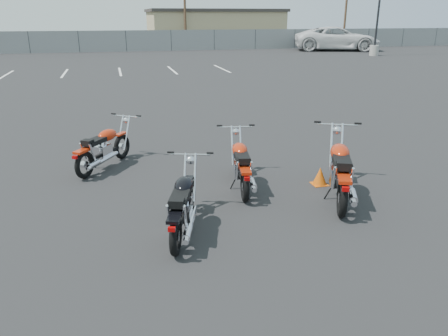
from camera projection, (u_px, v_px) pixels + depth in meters
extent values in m
plane|color=black|center=(221.00, 221.00, 6.81)|extent=(120.00, 120.00, 0.00)
torus|color=black|center=(122.00, 146.00, 9.69)|extent=(0.39, 0.51, 0.55)
cylinder|color=silver|center=(122.00, 146.00, 9.69)|extent=(0.16, 0.17, 0.15)
torus|color=black|center=(85.00, 165.00, 8.50)|extent=(0.39, 0.51, 0.55)
cylinder|color=silver|center=(85.00, 165.00, 8.50)|extent=(0.16, 0.17, 0.15)
cube|color=black|center=(104.00, 153.00, 9.08)|extent=(0.62, 0.85, 0.06)
cube|color=silver|center=(103.00, 151.00, 9.02)|extent=(0.41, 0.43, 0.28)
cylinder|color=silver|center=(102.00, 144.00, 8.97)|extent=(0.28, 0.29, 0.24)
ellipsoid|color=#B3260B|center=(107.00, 135.00, 9.11)|extent=(0.53, 0.60, 0.24)
cube|color=black|center=(95.00, 141.00, 8.73)|extent=(0.48, 0.55, 0.09)
cube|color=black|center=(87.00, 143.00, 8.51)|extent=(0.26, 0.25, 0.11)
cube|color=#B3260B|center=(82.00, 151.00, 8.39)|extent=(0.35, 0.41, 0.05)
cube|color=#B3260B|center=(121.00, 134.00, 9.59)|extent=(0.27, 0.33, 0.04)
cylinder|color=silver|center=(92.00, 152.00, 8.51)|extent=(0.13, 0.17, 0.36)
cylinder|color=silver|center=(83.00, 151.00, 8.58)|extent=(0.13, 0.17, 0.36)
cylinder|color=silver|center=(103.00, 161.00, 8.81)|extent=(0.64, 0.89, 0.12)
cylinder|color=silver|center=(94.00, 164.00, 8.54)|extent=(0.27, 0.33, 0.12)
cylinder|color=silver|center=(127.00, 133.00, 9.66)|extent=(0.24, 0.33, 0.73)
cylinder|color=silver|center=(120.00, 132.00, 9.72)|extent=(0.24, 0.33, 0.73)
sphere|color=silver|center=(126.00, 120.00, 9.74)|extent=(0.20, 0.20, 0.15)
cylinder|color=silver|center=(126.00, 116.00, 9.73)|extent=(0.55, 0.38, 0.03)
cylinder|color=black|center=(139.00, 116.00, 9.60)|extent=(0.11, 0.09, 0.03)
cylinder|color=black|center=(113.00, 114.00, 9.80)|extent=(0.11, 0.09, 0.03)
cylinder|color=black|center=(97.00, 162.00, 9.10)|extent=(0.13, 0.10, 0.28)
cube|color=#990505|center=(75.00, 157.00, 8.20)|extent=(0.11, 0.10, 0.06)
torus|color=black|center=(189.00, 196.00, 7.02)|extent=(0.26, 0.55, 0.55)
cylinder|color=silver|center=(189.00, 196.00, 7.02)|extent=(0.13, 0.17, 0.15)
torus|color=black|center=(176.00, 236.00, 5.76)|extent=(0.26, 0.55, 0.55)
cylinder|color=silver|center=(176.00, 236.00, 5.76)|extent=(0.13, 0.17, 0.15)
cube|color=black|center=(183.00, 212.00, 6.38)|extent=(0.38, 0.94, 0.05)
cube|color=silver|center=(182.00, 210.00, 6.32)|extent=(0.35, 0.41, 0.27)
cylinder|color=silver|center=(182.00, 199.00, 6.26)|extent=(0.24, 0.27, 0.24)
ellipsoid|color=black|center=(184.00, 186.00, 6.42)|extent=(0.43, 0.59, 0.23)
cube|color=black|center=(179.00, 199.00, 6.01)|extent=(0.38, 0.55, 0.09)
cube|color=black|center=(177.00, 203.00, 5.78)|extent=(0.24, 0.22, 0.11)
cube|color=black|center=(175.00, 217.00, 5.65)|extent=(0.27, 0.42, 0.05)
cube|color=black|center=(189.00, 180.00, 6.92)|extent=(0.21, 0.33, 0.04)
cylinder|color=silver|center=(185.00, 216.00, 5.81)|extent=(0.09, 0.17, 0.36)
cylinder|color=silver|center=(169.00, 215.00, 5.82)|extent=(0.09, 0.17, 0.36)
cylinder|color=silver|center=(191.00, 224.00, 6.13)|extent=(0.39, 0.99, 0.12)
cylinder|color=silver|center=(188.00, 233.00, 5.85)|extent=(0.20, 0.34, 0.12)
cylinder|color=silver|center=(195.00, 177.00, 7.02)|extent=(0.15, 0.36, 0.72)
cylinder|color=silver|center=(185.00, 177.00, 7.03)|extent=(0.15, 0.36, 0.72)
sphere|color=silver|center=(190.00, 160.00, 7.08)|extent=(0.18, 0.18, 0.15)
cylinder|color=silver|center=(190.00, 154.00, 7.07)|extent=(0.62, 0.22, 0.03)
cylinder|color=black|center=(210.00, 153.00, 7.02)|extent=(0.11, 0.06, 0.03)
cylinder|color=black|center=(171.00, 152.00, 7.06)|extent=(0.11, 0.06, 0.03)
cylinder|color=black|center=(174.00, 225.00, 6.36)|extent=(0.14, 0.06, 0.28)
cube|color=#990505|center=(172.00, 229.00, 5.45)|extent=(0.10, 0.08, 0.05)
torus|color=black|center=(237.00, 161.00, 8.70)|extent=(0.20, 0.57, 0.56)
cylinder|color=silver|center=(237.00, 161.00, 8.70)|extent=(0.12, 0.16, 0.15)
torus|color=black|center=(245.00, 186.00, 7.42)|extent=(0.20, 0.57, 0.56)
cylinder|color=silver|center=(245.00, 186.00, 7.42)|extent=(0.12, 0.16, 0.15)
cube|color=black|center=(241.00, 171.00, 8.05)|extent=(0.26, 0.98, 0.06)
cube|color=silver|center=(241.00, 169.00, 7.99)|extent=(0.32, 0.39, 0.28)
cylinder|color=silver|center=(241.00, 160.00, 7.93)|extent=(0.22, 0.26, 0.25)
ellipsoid|color=#B3260B|center=(240.00, 150.00, 8.09)|extent=(0.37, 0.58, 0.24)
cube|color=black|center=(243.00, 158.00, 7.67)|extent=(0.33, 0.55, 0.09)
cube|color=black|center=(244.00, 160.00, 7.44)|extent=(0.23, 0.20, 0.11)
cube|color=#B3260B|center=(245.00, 170.00, 7.31)|extent=(0.23, 0.41, 0.05)
cube|color=#B3260B|center=(237.00, 147.00, 8.60)|extent=(0.17, 0.33, 0.04)
cylinder|color=silver|center=(251.00, 170.00, 7.49)|extent=(0.08, 0.18, 0.37)
cylinder|color=silver|center=(238.00, 171.00, 7.47)|extent=(0.08, 0.18, 0.37)
cylinder|color=silver|center=(250.00, 179.00, 7.81)|extent=(0.26, 1.03, 0.12)
cylinder|color=silver|center=(253.00, 184.00, 7.53)|extent=(0.17, 0.34, 0.12)
cylinder|color=silver|center=(240.00, 145.00, 8.71)|extent=(0.10, 0.37, 0.74)
cylinder|color=silver|center=(232.00, 145.00, 8.70)|extent=(0.10, 0.37, 0.74)
sphere|color=silver|center=(236.00, 132.00, 8.76)|extent=(0.17, 0.17, 0.15)
cylinder|color=silver|center=(236.00, 127.00, 8.75)|extent=(0.65, 0.14, 0.03)
cylinder|color=black|center=(252.00, 125.00, 8.74)|extent=(0.12, 0.05, 0.03)
cylinder|color=black|center=(219.00, 126.00, 8.70)|extent=(0.12, 0.05, 0.03)
cylinder|color=black|center=(234.00, 182.00, 8.01)|extent=(0.15, 0.05, 0.28)
cube|color=#990505|center=(247.00, 179.00, 7.10)|extent=(0.10, 0.07, 0.06)
torus|color=black|center=(335.00, 166.00, 8.29)|extent=(0.37, 0.64, 0.64)
cylinder|color=silver|center=(335.00, 166.00, 8.29)|extent=(0.17, 0.20, 0.17)
torus|color=black|center=(342.00, 198.00, 6.84)|extent=(0.37, 0.64, 0.64)
cylinder|color=silver|center=(342.00, 198.00, 6.84)|extent=(0.17, 0.20, 0.17)
cube|color=black|center=(339.00, 178.00, 7.55)|extent=(0.56, 1.07, 0.06)
cube|color=silver|center=(339.00, 176.00, 7.48)|extent=(0.44, 0.49, 0.32)
cylinder|color=silver|center=(340.00, 165.00, 7.42)|extent=(0.31, 0.33, 0.28)
ellipsoid|color=#B3260B|center=(340.00, 152.00, 7.60)|extent=(0.55, 0.70, 0.27)
cube|color=black|center=(342.00, 163.00, 7.13)|extent=(0.49, 0.65, 0.11)
cube|color=black|center=(344.00, 166.00, 6.86)|extent=(0.29, 0.27, 0.13)
cube|color=#B3260B|center=(344.00, 178.00, 6.71)|extent=(0.36, 0.49, 0.05)
cube|color=#B3260B|center=(337.00, 149.00, 8.18)|extent=(0.28, 0.39, 0.04)
cylinder|color=silver|center=(351.00, 179.00, 6.88)|extent=(0.13, 0.20, 0.42)
cylinder|color=silver|center=(335.00, 178.00, 6.92)|extent=(0.13, 0.20, 0.42)
cylinder|color=silver|center=(350.00, 189.00, 7.25)|extent=(0.57, 1.12, 0.14)
cylinder|color=silver|center=(353.00, 196.00, 6.92)|extent=(0.27, 0.40, 0.14)
cylinder|color=silver|center=(342.00, 147.00, 8.28)|extent=(0.22, 0.41, 0.85)
cylinder|color=silver|center=(331.00, 147.00, 8.31)|extent=(0.22, 0.41, 0.85)
sphere|color=silver|center=(337.00, 130.00, 8.37)|extent=(0.23, 0.23, 0.17)
cylinder|color=silver|center=(337.00, 125.00, 8.35)|extent=(0.70, 0.33, 0.03)
cylinder|color=black|center=(358.00, 123.00, 8.26)|extent=(0.13, 0.09, 0.04)
cylinder|color=black|center=(318.00, 122.00, 8.38)|extent=(0.13, 0.09, 0.04)
cylinder|color=black|center=(329.00, 191.00, 7.54)|extent=(0.16, 0.09, 0.32)
cube|color=#990505|center=(346.00, 189.00, 6.47)|extent=(0.12, 0.10, 0.06)
cone|color=#D8570B|center=(320.00, 176.00, 8.22)|extent=(0.26, 0.26, 0.33)
cube|color=#D8570B|center=(319.00, 184.00, 8.27)|extent=(0.28, 0.28, 0.01)
cylinder|color=#9B9892|center=(374.00, 51.00, 34.65)|extent=(0.70, 0.70, 0.80)
cube|color=slate|center=(126.00, 41.00, 38.53)|extent=(80.00, 0.04, 1.80)
cylinder|color=black|center=(29.00, 42.00, 36.67)|extent=(0.06, 0.06, 1.80)
cylinder|color=black|center=(79.00, 42.00, 37.60)|extent=(0.06, 0.06, 1.80)
cylinder|color=black|center=(126.00, 41.00, 38.53)|extent=(0.06, 0.06, 1.80)
cylinder|color=black|center=(171.00, 40.00, 39.46)|extent=(0.06, 0.06, 1.80)
cylinder|color=black|center=(214.00, 40.00, 40.39)|extent=(0.06, 0.06, 1.80)
cylinder|color=black|center=(255.00, 39.00, 41.32)|extent=(0.06, 0.06, 1.80)
cylinder|color=black|center=(295.00, 39.00, 42.25)|extent=(0.06, 0.06, 1.80)
cylinder|color=black|center=(332.00, 38.00, 43.18)|extent=(0.06, 0.06, 1.80)
cylinder|color=black|center=(368.00, 38.00, 44.11)|extent=(0.06, 0.06, 1.80)
cylinder|color=black|center=(403.00, 37.00, 45.04)|extent=(0.06, 0.06, 1.80)
cylinder|color=black|center=(436.00, 37.00, 45.97)|extent=(0.06, 0.06, 1.80)
cube|color=tan|center=(213.00, 28.00, 48.82)|extent=(14.00, 9.00, 3.40)
cube|color=#39332F|center=(213.00, 11.00, 48.21)|extent=(14.40, 9.40, 0.30)
cylinder|color=#442F20|center=(347.00, 1.00, 47.49)|extent=(0.24, 0.24, 9.00)
cube|color=silver|center=(6.00, 75.00, 23.48)|extent=(0.12, 4.00, 0.01)
cube|color=silver|center=(65.00, 73.00, 24.18)|extent=(0.12, 4.00, 0.01)
cube|color=silver|center=(120.00, 72.00, 24.87)|extent=(0.12, 4.00, 0.01)
cube|color=silver|center=(172.00, 70.00, 25.57)|extent=(0.12, 4.00, 0.01)
cube|color=silver|center=(222.00, 69.00, 26.27)|extent=(0.12, 4.00, 0.01)
imported|color=silver|center=(338.00, 32.00, 39.34)|extent=(6.08, 9.40, 3.32)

